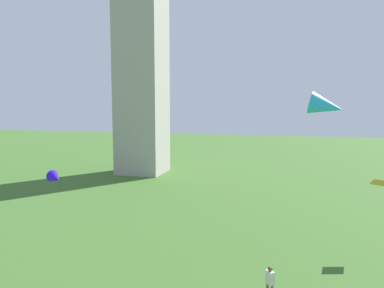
# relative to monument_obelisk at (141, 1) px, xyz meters

# --- Properties ---
(monument_obelisk) EXTENTS (6.14, 6.14, 47.40)m
(monument_obelisk) POSITION_rel_monument_obelisk_xyz_m (0.00, 0.00, 0.00)
(monument_obelisk) COLOR #A8A399
(monument_obelisk) RESTS_ON ground_plane
(person_1) EXTENTS (0.49, 0.53, 1.78)m
(person_1) POSITION_rel_monument_obelisk_xyz_m (19.46, -30.83, -22.69)
(person_1) COLOR #51754C
(person_1) RESTS_ON ground_plane
(kite_flying_0) EXTENTS (2.53, 1.79, 1.91)m
(kite_flying_0) POSITION_rel_monument_obelisk_xyz_m (22.41, -23.54, -14.05)
(kite_flying_0) COLOR #29AFEF
(kite_flying_3) EXTENTS (1.25, 0.81, 0.65)m
(kite_flying_3) POSITION_rel_monument_obelisk_xyz_m (26.20, -21.80, -19.22)
(kite_flying_3) COLOR gold
(kite_flying_5) EXTENTS (1.38, 1.28, 0.88)m
(kite_flying_5) POSITION_rel_monument_obelisk_xyz_m (6.13, -29.01, -18.52)
(kite_flying_5) COLOR #280EDE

